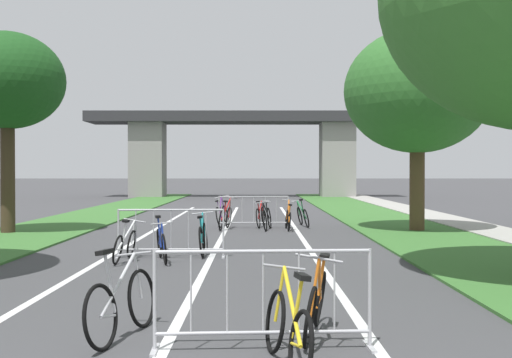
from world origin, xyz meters
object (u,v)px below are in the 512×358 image
(crowd_barrier_third, at_px, (255,212))
(bicycle_black_9, at_px, (268,218))
(bicycle_purple_2, at_px, (223,215))
(bicycle_orange_1, at_px, (290,219))
(bicycle_green_7, at_px, (304,216))
(tree_left_oak_near, at_px, (9,82))
(bicycle_white_4, at_px, (127,244))
(bicycle_blue_6, at_px, (163,244))
(crowd_barrier_second, at_px, (172,234))
(bicycle_yellow_8, at_px, (289,329))
(crowd_barrier_nearest, at_px, (264,300))
(bicycle_red_10, at_px, (227,217))
(bicycle_red_0, at_px, (262,216))
(bicycle_silver_5, at_px, (123,304))
(bicycle_orange_11, at_px, (317,303))
(bicycle_teal_3, at_px, (205,238))
(tree_right_maple_mid, at_px, (419,91))

(crowd_barrier_third, relative_size, bicycle_black_9, 1.38)
(crowd_barrier_third, relative_size, bicycle_purple_2, 1.34)
(bicycle_orange_1, xyz_separation_m, bicycle_black_9, (-0.67, 0.02, 0.03))
(bicycle_green_7, distance_m, bicycle_black_9, 1.68)
(tree_left_oak_near, relative_size, bicycle_white_4, 3.56)
(tree_left_oak_near, bearing_deg, bicycle_blue_6, -46.29)
(crowd_barrier_second, xyz_separation_m, bicycle_black_9, (2.17, 6.40, -0.14))
(crowd_barrier_third, relative_size, bicycle_white_4, 1.39)
(bicycle_green_7, bearing_deg, bicycle_yellow_8, -101.71)
(crowd_barrier_nearest, bearing_deg, bicycle_black_9, 88.85)
(bicycle_purple_2, xyz_separation_m, bicycle_green_7, (2.70, -0.01, -0.03))
(crowd_barrier_second, xyz_separation_m, bicycle_red_10, (0.85, 6.57, -0.13))
(bicycle_red_10, bearing_deg, bicycle_green_7, 30.90)
(bicycle_orange_1, distance_m, bicycle_blue_6, 7.52)
(bicycle_black_9, bearing_deg, bicycle_green_7, -127.62)
(bicycle_white_4, height_order, bicycle_red_10, bicycle_red_10)
(bicycle_red_0, height_order, bicycle_silver_5, bicycle_silver_5)
(bicycle_red_10, bearing_deg, bicycle_yellow_8, -75.17)
(bicycle_silver_5, xyz_separation_m, bicycle_black_9, (1.84, 12.94, -0.01))
(crowd_barrier_nearest, xyz_separation_m, bicycle_yellow_8, (0.23, -0.59, -0.15))
(crowd_barrier_second, height_order, bicycle_white_4, crowd_barrier_second)
(tree_left_oak_near, distance_m, bicycle_purple_2, 7.83)
(bicycle_orange_1, xyz_separation_m, bicycle_white_4, (-3.72, -6.90, 0.00))
(bicycle_green_7, height_order, bicycle_orange_11, bicycle_orange_11)
(bicycle_orange_1, distance_m, bicycle_silver_5, 13.16)
(tree_left_oak_near, height_order, bicycle_white_4, tree_left_oak_near)
(bicycle_purple_2, height_order, bicycle_teal_3, bicycle_purple_2)
(crowd_barrier_nearest, relative_size, bicycle_green_7, 1.34)
(bicycle_red_0, xyz_separation_m, bicycle_green_7, (1.41, 0.16, -0.01))
(tree_left_oak_near, distance_m, crowd_barrier_nearest, 14.73)
(crowd_barrier_second, distance_m, bicycle_white_4, 1.03)
(bicycle_teal_3, distance_m, bicycle_yellow_8, 8.18)
(tree_right_maple_mid, xyz_separation_m, crowd_barrier_nearest, (-4.87, -12.79, -3.78))
(bicycle_white_4, distance_m, bicycle_blue_6, 0.75)
(bicycle_purple_2, distance_m, bicycle_red_10, 1.01)
(bicycle_teal_3, bearing_deg, bicycle_green_7, 68.59)
(bicycle_silver_5, xyz_separation_m, bicycle_green_7, (3.06, 14.09, -0.03))
(bicycle_orange_1, bearing_deg, bicycle_silver_5, -102.44)
(crowd_barrier_nearest, xyz_separation_m, crowd_barrier_third, (-0.15, 13.97, 0.00))
(bicycle_orange_1, xyz_separation_m, bicycle_blue_6, (-2.97, -6.91, 0.01))
(bicycle_black_9, distance_m, bicycle_red_10, 1.33)
(bicycle_teal_3, distance_m, bicycle_black_9, 6.12)
(tree_left_oak_near, xyz_separation_m, crowd_barrier_second, (5.51, -5.11, -3.97))
(bicycle_red_0, relative_size, bicycle_teal_3, 1.01)
(crowd_barrier_second, height_order, bicycle_blue_6, crowd_barrier_second)
(bicycle_white_4, xyz_separation_m, bicycle_red_10, (1.73, 7.09, 0.04))
(bicycle_black_9, bearing_deg, crowd_barrier_third, -45.40)
(crowd_barrier_nearest, bearing_deg, bicycle_purple_2, 94.76)
(bicycle_teal_3, height_order, bicycle_black_9, bicycle_teal_3)
(bicycle_white_4, xyz_separation_m, bicycle_orange_11, (3.38, -5.95, 0.03))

